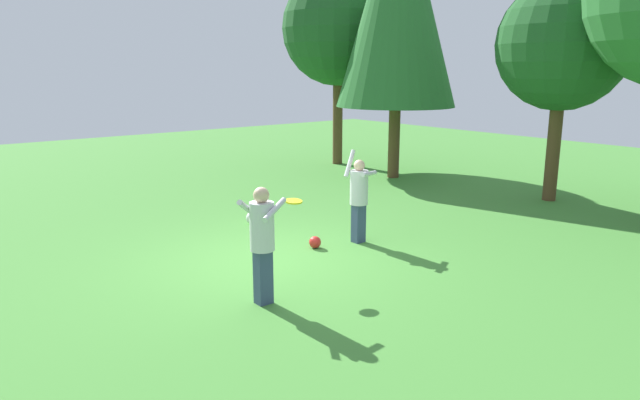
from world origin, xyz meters
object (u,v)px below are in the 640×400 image
(person_catcher, at_px, (262,236))
(tree_far_left, at_px, (338,29))
(person_thrower, at_px, (359,194))
(ball_red, at_px, (315,242))
(frisbee, at_px, (294,201))
(tree_center, at_px, (563,45))
(ball_white, at_px, (252,218))

(person_catcher, height_order, tree_far_left, tree_far_left)
(person_thrower, bearing_deg, ball_red, -35.80)
(ball_red, bearing_deg, frisbee, -49.50)
(tree_center, bearing_deg, frisbee, -86.63)
(frisbee, height_order, tree_center, tree_center)
(person_thrower, xyz_separation_m, ball_red, (-0.22, -0.88, -0.83))
(person_catcher, relative_size, frisbee, 6.13)
(person_catcher, distance_m, tree_center, 9.62)
(ball_red, bearing_deg, ball_white, -179.51)
(ball_white, distance_m, tree_far_left, 9.26)
(person_thrower, xyz_separation_m, person_catcher, (1.32, -3.01, 0.05))
(person_thrower, xyz_separation_m, tree_far_left, (-7.26, 5.65, 3.55))
(person_thrower, bearing_deg, frisbee, 0.00)
(ball_red, height_order, tree_far_left, tree_far_left)
(tree_far_left, bearing_deg, tree_center, 3.81)
(ball_red, distance_m, tree_far_left, 10.55)
(person_thrower, relative_size, person_catcher, 1.04)
(person_catcher, bearing_deg, frisbee, 0.00)
(person_catcher, height_order, tree_center, tree_center)
(person_thrower, height_order, tree_far_left, tree_far_left)
(person_catcher, height_order, frisbee, person_catcher)
(person_catcher, bearing_deg, ball_white, 32.15)
(person_thrower, relative_size, tree_far_left, 0.27)
(person_catcher, bearing_deg, tree_center, -21.97)
(ball_white, distance_m, ball_red, 2.13)
(tree_center, bearing_deg, ball_white, -111.07)
(person_thrower, relative_size, ball_white, 6.52)
(person_thrower, distance_m, ball_red, 1.23)
(tree_center, xyz_separation_m, tree_far_left, (-7.62, -0.51, 0.73))
(ball_white, bearing_deg, person_thrower, 20.84)
(tree_center, bearing_deg, tree_far_left, -176.19)
(ball_red, relative_size, tree_far_left, 0.03)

